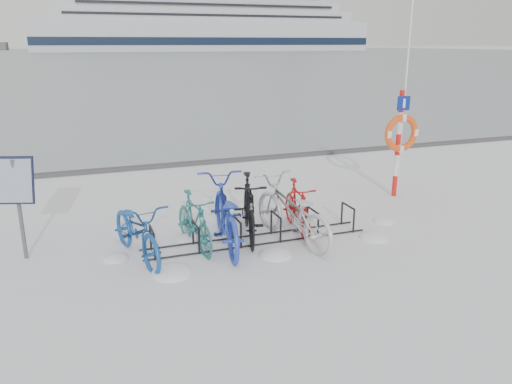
{
  "coord_description": "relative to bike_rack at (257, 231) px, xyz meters",
  "views": [
    {
      "loc": [
        -2.76,
        -7.64,
        3.33
      ],
      "look_at": [
        0.2,
        0.6,
        0.7
      ],
      "focal_mm": 35.0,
      "sensor_mm": 36.0,
      "label": 1
    }
  ],
  "objects": [
    {
      "name": "ground",
      "position": [
        0.0,
        0.0,
        -0.18
      ],
      "size": [
        900.0,
        900.0,
        0.0
      ],
      "primitive_type": "plane",
      "color": "white",
      "rests_on": "ground"
    },
    {
      "name": "ice_sheet",
      "position": [
        0.0,
        155.0,
        -0.17
      ],
      "size": [
        400.0,
        298.0,
        0.02
      ],
      "primitive_type": "cube",
      "color": "#919DA4",
      "rests_on": "ground"
    },
    {
      "name": "quay_edge",
      "position": [
        0.0,
        5.9,
        -0.13
      ],
      "size": [
        400.0,
        0.25,
        0.1
      ],
      "primitive_type": "cube",
      "color": "#3F3F42",
      "rests_on": "ground"
    },
    {
      "name": "bike_rack",
      "position": [
        0.0,
        0.0,
        0.0
      ],
      "size": [
        4.0,
        0.48,
        0.46
      ],
      "color": "black",
      "rests_on": "ground"
    },
    {
      "name": "info_board",
      "position": [
        -3.74,
        0.54,
        1.03
      ],
      "size": [
        0.6,
        0.37,
        1.68
      ],
      "rotation": [
        0.0,
        0.0,
        -0.31
      ],
      "color": "#595B5E",
      "rests_on": "ground"
    },
    {
      "name": "lifebuoy_station",
      "position": [
        3.84,
        1.4,
        1.26
      ],
      "size": [
        0.82,
        0.23,
        4.28
      ],
      "color": "red",
      "rests_on": "ground"
    },
    {
      "name": "cruise_ferry",
      "position": [
        50.24,
        200.41,
        11.85
      ],
      "size": [
        134.45,
        25.37,
        44.18
      ],
      "color": "silver",
      "rests_on": "ground"
    },
    {
      "name": "bike_0",
      "position": [
        -2.04,
        -0.02,
        0.33
      ],
      "size": [
        1.09,
        2.03,
        1.01
      ],
      "primitive_type": "imported",
      "rotation": [
        0.0,
        0.0,
        0.23
      ],
      "color": "#164991",
      "rests_on": "ground"
    },
    {
      "name": "bike_1",
      "position": [
        -1.07,
        0.12,
        0.3
      ],
      "size": [
        0.64,
        1.65,
        0.96
      ],
      "primitive_type": "imported",
      "rotation": [
        0.0,
        0.0,
        0.12
      ],
      "color": "#1F6666",
      "rests_on": "ground"
    },
    {
      "name": "bike_2",
      "position": [
        -0.55,
        0.05,
        0.41
      ],
      "size": [
        1.09,
        2.35,
        1.19
      ],
      "primitive_type": "imported",
      "rotation": [
        0.0,
        0.0,
        3.01
      ],
      "color": "#2640BB",
      "rests_on": "ground"
    },
    {
      "name": "bike_3",
      "position": [
        -0.06,
        0.25,
        0.39
      ],
      "size": [
        0.99,
        1.97,
        1.14
      ],
      "primitive_type": "imported",
      "rotation": [
        0.0,
        0.0,
        -0.25
      ],
      "color": "black",
      "rests_on": "ground"
    },
    {
      "name": "bike_4",
      "position": [
        0.57,
        -0.21,
        0.4
      ],
      "size": [
        1.18,
        2.31,
        1.15
      ],
      "primitive_type": "imported",
      "rotation": [
        0.0,
        0.0,
        3.34
      ],
      "color": "#B9BCC1",
      "rests_on": "ground"
    },
    {
      "name": "bike_5",
      "position": [
        0.87,
        0.21,
        0.3
      ],
      "size": [
        0.68,
        1.65,
        0.96
      ],
      "primitive_type": "imported",
      "rotation": [
        0.0,
        0.0,
        -0.14
      ],
      "color": "#A61312",
      "rests_on": "ground"
    },
    {
      "name": "snow_drifts",
      "position": [
        -0.19,
        -0.43,
        -0.18
      ],
      "size": [
        5.47,
        1.8,
        0.22
      ],
      "color": "white",
      "rests_on": "ground"
    }
  ]
}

